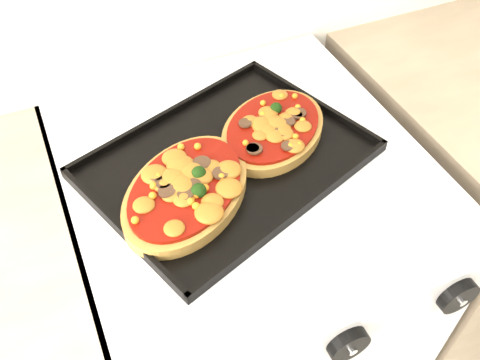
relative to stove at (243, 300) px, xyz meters
name	(u,v)px	position (x,y,z in m)	size (l,w,h in m)	color
stove	(243,300)	(0.00, 0.00, 0.00)	(0.60, 0.60, 0.91)	silver
control_panel	(336,334)	(0.00, -0.31, 0.40)	(0.60, 0.02, 0.09)	silver
knob_center	(348,344)	(0.01, -0.33, 0.40)	(0.06, 0.06, 0.02)	black
knob_right	(458,296)	(0.19, -0.33, 0.40)	(0.06, 0.06, 0.02)	black
baking_tray	(228,159)	(-0.03, 0.00, 0.47)	(0.43, 0.32, 0.02)	black
pizza_left	(186,189)	(-0.12, -0.05, 0.48)	(0.25, 0.17, 0.04)	#A27837
pizza_right	(273,128)	(0.07, 0.03, 0.48)	(0.22, 0.16, 0.03)	#A27837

